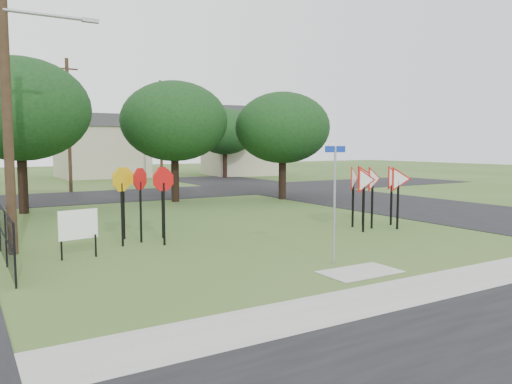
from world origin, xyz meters
TOP-DOWN VIEW (x-y plane):
  - ground at (0.00, 0.00)m, footprint 140.00×140.00m
  - sidewalk at (0.00, -4.20)m, footprint 30.00×1.60m
  - planting_strip at (0.00, -5.40)m, footprint 30.00×0.80m
  - street_right at (12.00, 10.00)m, footprint 8.00×50.00m
  - street_far at (0.00, 20.00)m, footprint 60.00×8.00m
  - curb_pad at (0.00, -2.40)m, footprint 2.00×1.20m
  - street_name_sign at (-0.00, -1.36)m, footprint 0.66×0.06m
  - stop_sign_cluster at (-3.42, 4.30)m, footprint 2.30×1.82m
  - yield_sign_cluster at (5.22, 2.52)m, footprint 3.15×1.83m
  - info_board at (-5.76, 2.87)m, footprint 1.11×0.22m
  - utility_pole_main at (-7.24, 4.50)m, footprint 3.55×0.33m
  - far_pole_a at (-2.00, 24.00)m, footprint 1.40×0.24m
  - far_pole_b at (6.00, 28.00)m, footprint 1.40×0.24m
  - house_mid at (4.00, 40.00)m, footprint 8.40×8.40m
  - house_right at (18.00, 36.00)m, footprint 8.30×8.30m
  - tree_near_left at (-6.00, 14.00)m, footprint 6.40×6.40m
  - tree_near_mid at (2.00, 15.00)m, footprint 6.00×6.00m
  - tree_near_right at (8.00, 13.00)m, footprint 5.60×5.60m
  - tree_far_right at (14.00, 32.00)m, footprint 6.00×6.00m

SIDE VIEW (x-z plane):
  - ground at x=0.00m, z-range 0.00..0.00m
  - planting_strip at x=0.00m, z-range 0.00..0.02m
  - sidewalk at x=0.00m, z-range 0.00..0.02m
  - street_right at x=12.00m, z-range 0.00..0.02m
  - street_far at x=0.00m, z-range 0.00..0.02m
  - curb_pad at x=0.00m, z-range 0.00..0.02m
  - info_board at x=-5.76m, z-range 0.23..1.63m
  - yield_sign_cluster at x=5.22m, z-range 0.58..3.04m
  - street_name_sign at x=0.00m, z-range 0.22..3.40m
  - stop_sign_cluster at x=-3.42m, z-range 0.60..3.09m
  - house_mid at x=4.00m, z-range 0.05..6.25m
  - house_right at x=18.00m, z-range 0.05..7.25m
  - tree_near_right at x=8.00m, z-range 1.06..7.39m
  - far_pole_b at x=6.00m, z-range 0.10..8.60m
  - tree_near_mid at x=2.00m, z-range 1.14..7.94m
  - tree_far_right at x=14.00m, z-range 1.14..7.94m
  - far_pole_a at x=-2.00m, z-range 0.10..9.10m
  - tree_near_left at x=-6.00m, z-range 1.22..8.49m
  - utility_pole_main at x=-7.24m, z-range 0.21..10.21m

